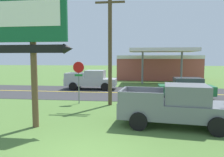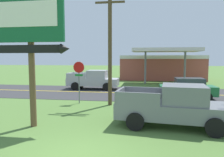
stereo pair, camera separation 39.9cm
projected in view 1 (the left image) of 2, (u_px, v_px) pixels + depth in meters
name	position (u px, v px, depth m)	size (l,w,h in m)	color
road_asphalt	(119.00, 93.00, 19.57)	(140.00, 8.00, 0.02)	#333335
road_centre_line	(119.00, 93.00, 19.57)	(126.00, 0.20, 0.01)	gold
motel_sign	(33.00, 34.00, 9.33)	(3.55, 0.54, 6.13)	brown
stop_sign	(79.00, 75.00, 14.77)	(0.80, 0.08, 2.95)	slate
utility_pole	(110.00, 40.00, 14.10)	(2.18, 0.26, 8.12)	brown
gas_station	(158.00, 67.00, 32.20)	(12.00, 11.50, 4.40)	#A84C42
pickup_grey_parked_on_lawn	(177.00, 106.00, 9.87)	(5.38, 2.66, 1.96)	slate
pickup_silver_on_road	(92.00, 80.00, 21.83)	(5.20, 2.24, 1.96)	#A8AAAF
car_green_near_lane	(186.00, 88.00, 16.83)	(4.20, 2.00, 1.64)	#1E6038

